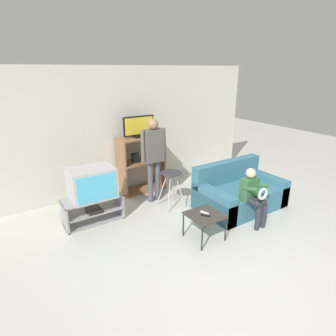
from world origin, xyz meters
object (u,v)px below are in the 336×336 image
Objects in this scene: television_main at (92,183)px; television_flat at (139,127)px; snack_table at (205,217)px; couch at (238,193)px; remote_control_white at (205,213)px; person_seated_child at (253,192)px; person_standing_adult at (154,152)px; media_shelf at (141,163)px; remote_control_black at (206,215)px; tv_stand at (93,209)px; folding_stool at (171,178)px.

television_main is 1.64m from television_flat.
television_flat is 2.42m from snack_table.
snack_table is 0.32× the size of couch.
person_seated_child is at bearing -20.24° from remote_control_white.
person_standing_adult is at bearing 88.87° from snack_table.
television_main is 0.61× the size of media_shelf.
remote_control_black is at bearing -157.11° from couch.
person_standing_adult is 1.70× the size of person_seated_child.
remote_control_black is 1.41m from couch.
television_flat is at bearing 57.75° from remote_control_black.
remote_control_black is 1.74m from person_standing_adult.
television_main is 1.94m from remote_control_white.
couch reaches higher than snack_table.
person_seated_child is (2.23, -1.52, -0.14)m from television_main.
person_standing_adult reaches higher than couch.
tv_stand reaches higher than remote_control_white.
folding_stool is 4.95× the size of remote_control_white.
media_shelf reaches higher than tv_stand.
person_standing_adult reaches higher than snack_table.
television_main is at bearing 145.78° from person_seated_child.
couch is 1.81m from person_standing_adult.
folding_stool is at bearing 122.62° from person_seated_child.
folding_stool is 0.44× the size of couch.
snack_table is at bearing 176.06° from person_seated_child.
snack_table is 3.57× the size of remote_control_white.
couch is 1.65× the size of person_seated_child.
snack_table is at bearing -49.07° from television_main.
folding_stool is 1.39× the size of snack_table.
tv_stand is 1.93× the size of snack_table.
couch is (1.21, -1.70, -0.34)m from media_shelf.
person_standing_adult reaches higher than remote_control_black.
media_shelf reaches higher than folding_stool.
person_standing_adult is at bearing 74.93° from remote_control_white.
television_flat reaches higher than folding_stool.
media_shelf is at bearing 87.02° from person_standing_adult.
media_shelf is at bearing 125.46° from couch.
couch is at bearing 62.30° from person_seated_child.
person_seated_child is (0.94, -1.67, -0.44)m from person_standing_adult.
person_standing_adult is at bearing 57.32° from remote_control_black.
television_main is (0.02, -0.01, 0.49)m from tv_stand.
media_shelf is 0.72× the size of person_standing_adult.
person_seated_child reaches higher than couch.
person_standing_adult reaches higher than remote_control_white.
folding_stool is at bearing 50.36° from remote_control_black.
remote_control_white is 0.97m from person_seated_child.
media_shelf is 1.77× the size of television_flat.
person_standing_adult reaches higher than folding_stool.
remote_control_white reaches higher than snack_table.
media_shelf reaches higher than person_seated_child.
person_seated_child reaches higher than remote_control_white.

